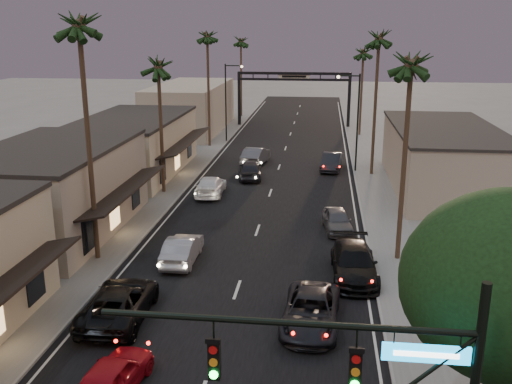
% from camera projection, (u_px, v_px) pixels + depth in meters
% --- Properties ---
extents(ground, '(200.00, 200.00, 0.00)m').
position_uv_depth(ground, '(274.00, 183.00, 49.18)').
color(ground, slate).
rests_on(ground, ground).
extents(road, '(14.00, 120.00, 0.02)m').
position_uv_depth(road, '(278.00, 170.00, 53.95)').
color(road, black).
rests_on(road, ground).
extents(sidewalk_left, '(5.00, 92.00, 0.12)m').
position_uv_depth(sidewalk_left, '(196.00, 151.00, 61.70)').
color(sidewalk_left, slate).
rests_on(sidewalk_left, ground).
extents(sidewalk_right, '(5.00, 92.00, 0.12)m').
position_uv_depth(sidewalk_right, '(374.00, 156.00, 59.54)').
color(sidewalk_right, slate).
rests_on(sidewalk_right, ground).
extents(storefront_mid, '(8.00, 14.00, 5.50)m').
position_uv_depth(storefront_mid, '(53.00, 192.00, 36.54)').
color(storefront_mid, gray).
rests_on(storefront_mid, ground).
extents(storefront_far, '(8.00, 16.00, 5.00)m').
position_uv_depth(storefront_far, '(134.00, 147.00, 51.88)').
color(storefront_far, '#C1B493').
rests_on(storefront_far, ground).
extents(storefront_dist, '(8.00, 20.00, 6.00)m').
position_uv_depth(storefront_dist, '(191.00, 108.00, 73.69)').
color(storefront_dist, gray).
rests_on(storefront_dist, ground).
extents(building_right, '(8.00, 18.00, 5.00)m').
position_uv_depth(building_right, '(443.00, 159.00, 46.90)').
color(building_right, gray).
rests_on(building_right, ground).
extents(arch, '(15.20, 0.40, 7.27)m').
position_uv_depth(arch, '(294.00, 85.00, 76.28)').
color(arch, black).
rests_on(arch, ground).
extents(streetlight_right, '(2.13, 0.30, 9.00)m').
position_uv_depth(streetlight_right, '(355.00, 115.00, 51.69)').
color(streetlight_right, black).
rests_on(streetlight_right, ground).
extents(streetlight_left, '(2.13, 0.30, 9.00)m').
position_uv_depth(streetlight_left, '(228.00, 96.00, 65.67)').
color(streetlight_left, black).
rests_on(streetlight_left, ground).
extents(palm_lb, '(3.20, 3.20, 15.20)m').
position_uv_depth(palm_lb, '(78.00, 18.00, 29.29)').
color(palm_lb, '#38281C').
rests_on(palm_lb, ground).
extents(palm_lc, '(3.20, 3.20, 12.20)m').
position_uv_depth(palm_lc, '(158.00, 61.00, 43.45)').
color(palm_lc, '#38281C').
rests_on(palm_lc, ground).
extents(palm_ld, '(3.20, 3.20, 14.20)m').
position_uv_depth(palm_ld, '(207.00, 33.00, 61.04)').
color(palm_ld, '#38281C').
rests_on(palm_ld, ground).
extents(palm_ra, '(3.20, 3.20, 13.20)m').
position_uv_depth(palm_ra, '(412.00, 57.00, 29.77)').
color(palm_ra, '#38281C').
rests_on(palm_ra, ground).
extents(palm_rb, '(3.20, 3.20, 14.20)m').
position_uv_depth(palm_rb, '(379.00, 34.00, 48.59)').
color(palm_rb, '#38281C').
rests_on(palm_rb, ground).
extents(palm_rc, '(3.20, 3.20, 12.20)m').
position_uv_depth(palm_rc, '(364.00, 49.00, 68.21)').
color(palm_rc, '#38281C').
rests_on(palm_rc, ground).
extents(palm_far, '(3.20, 3.20, 13.20)m').
position_uv_depth(palm_far, '(241.00, 38.00, 83.23)').
color(palm_far, '#38281C').
rests_on(palm_far, ground).
extents(oncoming_red, '(2.23, 4.46, 1.46)m').
position_uv_depth(oncoming_red, '(112.00, 376.00, 20.66)').
color(oncoming_red, '#9D0B15').
rests_on(oncoming_red, ground).
extents(oncoming_pickup, '(2.86, 5.85, 1.60)m').
position_uv_depth(oncoming_pickup, '(119.00, 302.00, 26.08)').
color(oncoming_pickup, black).
rests_on(oncoming_pickup, ground).
extents(oncoming_silver, '(1.67, 4.63, 1.52)m').
position_uv_depth(oncoming_silver, '(182.00, 249.00, 32.48)').
color(oncoming_silver, gray).
rests_on(oncoming_silver, ground).
extents(oncoming_white, '(2.30, 5.21, 1.49)m').
position_uv_depth(oncoming_white, '(210.00, 186.00, 45.61)').
color(oncoming_white, white).
rests_on(oncoming_white, ground).
extents(oncoming_dgrey, '(2.50, 5.00, 1.63)m').
position_uv_depth(oncoming_dgrey, '(250.00, 169.00, 50.56)').
color(oncoming_dgrey, black).
rests_on(oncoming_dgrey, ground).
extents(oncoming_grey_far, '(2.47, 5.40, 1.72)m').
position_uv_depth(oncoming_grey_far, '(255.00, 156.00, 55.81)').
color(oncoming_grey_far, '#4E4F53').
rests_on(oncoming_grey_far, ground).
extents(curbside_near, '(2.73, 5.43, 1.47)m').
position_uv_depth(curbside_near, '(311.00, 311.00, 25.43)').
color(curbside_near, black).
rests_on(curbside_near, ground).
extents(curbside_black, '(2.56, 5.80, 1.66)m').
position_uv_depth(curbside_black, '(354.00, 263.00, 30.41)').
color(curbside_black, black).
rests_on(curbside_black, ground).
extents(curbside_grey, '(2.24, 4.38, 1.43)m').
position_uv_depth(curbside_grey, '(337.00, 220.00, 37.51)').
color(curbside_grey, '#4A4B4F').
rests_on(curbside_grey, ground).
extents(curbside_far, '(2.16, 4.93, 1.57)m').
position_uv_depth(curbside_far, '(331.00, 162.00, 53.60)').
color(curbside_far, black).
rests_on(curbside_far, ground).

